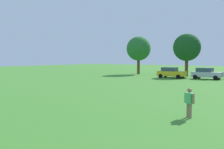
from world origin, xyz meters
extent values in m
plane|color=#42842D|center=(0.00, 30.00, 0.00)|extent=(160.00, 160.00, 0.00)
cylinder|color=#8C7259|center=(4.76, 14.28, 0.39)|extent=(0.14, 0.14, 0.77)
cylinder|color=#8C7259|center=(4.94, 14.14, 0.39)|extent=(0.14, 0.14, 0.77)
cube|color=#4CB266|center=(4.85, 14.21, 1.04)|extent=(0.59, 0.54, 0.55)
cylinder|color=#936B4C|center=(4.59, 14.40, 1.06)|extent=(0.11, 0.11, 0.51)
cylinder|color=#936B4C|center=(5.11, 14.02, 1.06)|extent=(0.11, 0.11, 0.51)
sphere|color=#936B4C|center=(4.85, 14.21, 1.46)|extent=(0.24, 0.24, 0.24)
cube|color=yellow|center=(-6.84, 39.83, 0.70)|extent=(4.30, 1.80, 0.76)
cube|color=#334756|center=(-7.18, 39.83, 1.38)|extent=(2.24, 1.58, 0.60)
cylinder|color=black|center=(-5.38, 40.73, 0.32)|extent=(0.64, 0.22, 0.64)
cylinder|color=black|center=(-5.38, 38.93, 0.32)|extent=(0.64, 0.22, 0.64)
cylinder|color=black|center=(-8.30, 40.73, 0.32)|extent=(0.64, 0.22, 0.64)
cylinder|color=black|center=(-8.30, 38.93, 0.32)|extent=(0.64, 0.22, 0.64)
cube|color=silver|center=(-1.66, 40.78, 0.70)|extent=(4.30, 1.80, 0.76)
cube|color=#334756|center=(-2.00, 40.78, 1.38)|extent=(2.24, 1.58, 0.60)
cylinder|color=black|center=(-0.20, 41.68, 0.32)|extent=(0.64, 0.22, 0.64)
cylinder|color=black|center=(-0.20, 39.88, 0.32)|extent=(0.64, 0.22, 0.64)
cylinder|color=black|center=(-3.12, 41.68, 0.32)|extent=(0.64, 0.22, 0.64)
cylinder|color=black|center=(-3.12, 39.88, 0.32)|extent=(0.64, 0.22, 0.64)
cylinder|color=brown|center=(-16.24, 45.84, 1.49)|extent=(0.55, 0.55, 2.99)
sphere|color=#286B2D|center=(-16.24, 45.84, 4.99)|extent=(4.71, 4.71, 4.71)
cylinder|color=brown|center=(-6.36, 45.17, 1.49)|extent=(0.55, 0.55, 2.98)
sphere|color=#194C1E|center=(-6.36, 45.17, 4.97)|extent=(4.70, 4.70, 4.70)
camera|label=1|loc=(9.52, 0.56, 3.17)|focal=42.41mm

